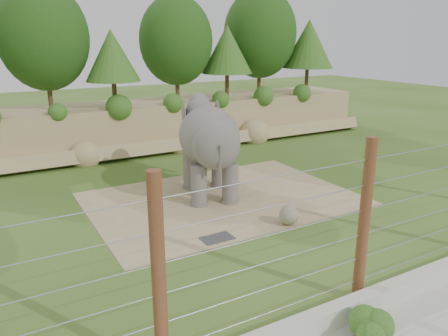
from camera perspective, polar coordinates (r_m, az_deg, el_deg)
ground at (r=14.48m, az=3.95°, el=-8.07°), size 90.00×90.00×0.00m
back_embankment at (r=24.98m, az=-11.22°, el=11.59°), size 30.00×5.52×8.77m
dirt_patch at (r=17.08m, az=-0.20°, el=-4.04°), size 10.00×7.00×0.02m
drain_grate at (r=13.81m, az=-0.91°, el=-9.14°), size 1.00×0.60×0.03m
elephant at (r=16.95m, az=-1.94°, el=2.34°), size 3.16×4.94×3.71m
stone_ball at (r=14.84m, az=8.48°, el=-6.12°), size 0.65×0.65×0.65m
retaining_wall at (r=11.07m, az=18.95°, el=-15.96°), size 26.00×0.35×0.50m
barrier_fence at (r=10.56m, az=17.83°, el=-6.76°), size 20.26×0.26×4.00m
walkway_shrub at (r=9.93m, az=18.54°, el=-19.20°), size 0.73×0.73×0.73m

